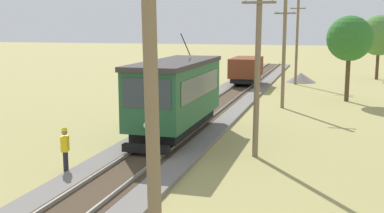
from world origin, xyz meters
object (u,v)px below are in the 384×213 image
at_px(freight_car, 246,69).
at_px(tree_left_far, 379,35).
at_px(gravel_pile, 301,77).
at_px(red_tram, 176,94).
at_px(tree_right_far, 350,39).
at_px(utility_pole_mid, 284,53).
at_px(track_worker, 65,148).
at_px(utility_pole_far, 297,41).
at_px(utility_pole_near_tram, 257,68).
at_px(utility_pole_foreground, 152,107).

xyz_separation_m(freight_car, tree_left_far, (12.01, 9.43, 2.93)).
height_order(gravel_pile, tree_left_far, tree_left_far).
relative_size(red_tram, tree_right_far, 1.38).
distance_m(red_tram, gravel_pile, 26.18).
relative_size(utility_pole_mid, tree_left_far, 1.09).
distance_m(track_worker, tree_left_far, 39.83).
height_order(freight_car, utility_pole_far, utility_pole_far).
bearing_deg(utility_pole_near_tram, track_worker, -145.39).
height_order(red_tram, gravel_pile, red_tram).
xyz_separation_m(utility_pole_mid, tree_right_far, (4.27, 4.12, 0.88)).
height_order(red_tram, tree_right_far, tree_right_far).
distance_m(utility_pole_mid, utility_pole_far, 13.69).
bearing_deg(tree_right_far, tree_left_far, 77.62).
xyz_separation_m(red_tram, freight_car, (-0.00, 20.97, -0.64)).
bearing_deg(track_worker, utility_pole_far, -118.22).
xyz_separation_m(red_tram, utility_pole_foreground, (4.23, -14.69, 1.97)).
height_order(freight_car, gravel_pile, freight_car).
bearing_deg(utility_pole_mid, freight_car, 111.70).
relative_size(freight_car, track_worker, 2.91).
bearing_deg(gravel_pile, freight_car, -134.29).
bearing_deg(tree_left_far, red_tram, -111.55).
distance_m(utility_pole_near_tram, utility_pole_mid, 12.46).
bearing_deg(red_tram, utility_pole_foreground, -73.93).
bearing_deg(gravel_pile, utility_pole_mid, -91.47).
height_order(red_tram, utility_pole_mid, utility_pole_mid).
relative_size(utility_pole_mid, tree_right_far, 1.15).
height_order(freight_car, utility_pole_near_tram, utility_pole_near_tram).
bearing_deg(freight_car, utility_pole_mid, -68.30).
distance_m(utility_pole_mid, track_worker, 18.35).
bearing_deg(tree_left_far, utility_pole_mid, -111.18).
bearing_deg(tree_right_far, utility_pole_foreground, -98.35).
distance_m(utility_pole_foreground, utility_pole_far, 38.70).
distance_m(track_worker, tree_right_far, 23.93).
height_order(track_worker, tree_left_far, tree_left_far).
distance_m(gravel_pile, tree_right_far, 12.60).
bearing_deg(utility_pole_far, utility_pole_foreground, -90.00).
height_order(utility_pole_near_tram, tree_right_far, utility_pole_near_tram).
bearing_deg(tree_right_far, utility_pole_mid, -136.07).
xyz_separation_m(freight_car, tree_right_far, (8.51, -6.52, 2.99)).
relative_size(freight_car, utility_pole_foreground, 0.64).
height_order(utility_pole_far, tree_right_far, utility_pole_far).
distance_m(utility_pole_far, tree_left_far, 10.07).
xyz_separation_m(utility_pole_mid, utility_pole_far, (-0.00, 13.68, 0.43)).
distance_m(utility_pole_near_tram, utility_pole_far, 26.14).
height_order(utility_pole_foreground, gravel_pile, utility_pole_foreground).
distance_m(utility_pole_foreground, gravel_pile, 40.57).
xyz_separation_m(utility_pole_far, track_worker, (-6.50, -30.63, -3.11)).
height_order(red_tram, utility_pole_foreground, utility_pole_foreground).
bearing_deg(utility_pole_mid, utility_pole_foreground, -90.00).
bearing_deg(utility_pole_near_tram, tree_right_far, 75.54).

